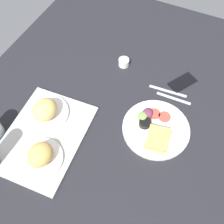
{
  "coord_description": "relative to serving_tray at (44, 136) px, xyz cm",
  "views": [
    {
      "loc": [
        -54.3,
        -23.73,
        102.79
      ],
      "look_at": [
        2.0,
        3.0,
        4.0
      ],
      "focal_mm": 41.12,
      "sensor_mm": 36.0,
      "label": 1
    }
  ],
  "objects": [
    {
      "name": "cell_phone",
      "position": [
        56.52,
        -46.34,
        -0.4
      ],
      "size": [
        16.04,
        13.69,
        0.8
      ],
      "primitive_type": "cube",
      "rotation": [
        0.0,
        0.0,
        -0.55
      ],
      "color": "black",
      "rests_on": "ground_plane"
    },
    {
      "name": "bread_plate_near",
      "position": [
        -9.74,
        -5.59,
        4.37
      ],
      "size": [
        19.05,
        19.05,
        9.13
      ],
      "color": "white",
      "rests_on": "serving_tray"
    },
    {
      "name": "ground_plane",
      "position": [
        20.66,
        -25.52,
        -2.3
      ],
      "size": [
        190.0,
        150.0,
        3.0
      ],
      "primitive_type": "cube",
      "color": "black"
    },
    {
      "name": "fork",
      "position": [
        44.96,
        -45.4,
        -0.55
      ],
      "size": [
        2.02,
        17.04,
        0.5
      ],
      "primitive_type": "cube",
      "rotation": [
        0.0,
        0.0,
        1.61
      ],
      "color": "#B7B7BC",
      "rests_on": "ground_plane"
    },
    {
      "name": "knife",
      "position": [
        47.96,
        -41.4,
        -0.55
      ],
      "size": [
        2.91,
        19.05,
        0.5
      ],
      "primitive_type": "cube",
      "rotation": [
        0.0,
        0.0,
        1.65
      ],
      "color": "#B7B7BC",
      "rests_on": "ground_plane"
    },
    {
      "name": "espresso_cup",
      "position": [
        54.65,
        -14.27,
        1.2
      ],
      "size": [
        5.6,
        5.6,
        4.0
      ],
      "primitive_type": "cylinder",
      "color": "silver",
      "rests_on": "ground_plane"
    },
    {
      "name": "bread_plate_far",
      "position": [
        9.44,
        4.5,
        4.63
      ],
      "size": [
        20.39,
        20.39,
        9.69
      ],
      "color": "white",
      "rests_on": "serving_tray"
    },
    {
      "name": "plate_with_salad",
      "position": [
        24.31,
        -43.0,
        0.83
      ],
      "size": [
        30.4,
        30.4,
        5.4
      ],
      "color": "white",
      "rests_on": "ground_plane"
    },
    {
      "name": "serving_tray",
      "position": [
        0.0,
        0.0,
        0.0
      ],
      "size": [
        47.09,
        35.91,
        1.6
      ],
      "primitive_type": "cube",
      "rotation": [
        0.0,
        0.0,
        0.07
      ],
      "color": "#B2B2AD",
      "rests_on": "ground_plane"
    }
  ]
}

